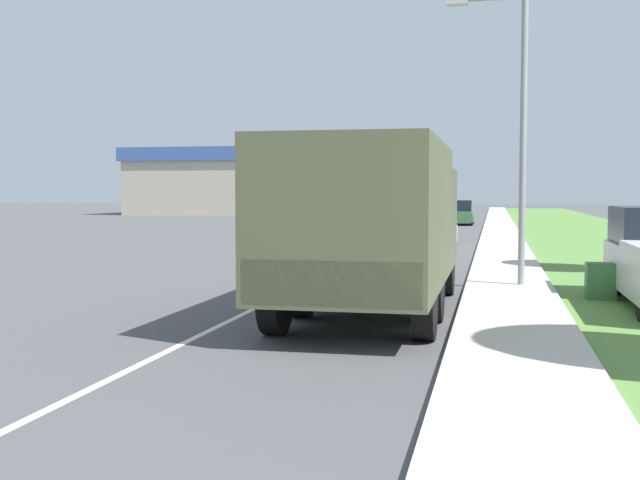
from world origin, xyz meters
name	(u,v)px	position (x,y,z in m)	size (l,w,h in m)	color
ground_plane	(410,233)	(0.00, 40.00, 0.00)	(180.00, 180.00, 0.00)	#4C4C4F
lane_centre_stripe	(410,233)	(0.00, 40.00, 0.00)	(0.12, 120.00, 0.00)	silver
sidewalk_right	(501,232)	(4.50, 40.00, 0.06)	(1.80, 120.00, 0.12)	beige
grass_strip_right	(594,234)	(8.90, 40.00, 0.01)	(7.00, 120.00, 0.02)	#56843D
military_truck	(373,219)	(2.15, 12.97, 1.62)	(2.48, 7.67, 2.87)	#474C38
car_nearest_ahead	(430,231)	(1.93, 28.28, 0.66)	(1.75, 4.84, 1.45)	#B7BABF
car_second_ahead	(383,217)	(-1.56, 41.42, 0.73)	(1.95, 4.47, 1.63)	tan
car_third_ahead	(458,214)	(1.98, 50.36, 0.69)	(1.85, 4.00, 1.53)	#336B3D
car_fourth_ahead	(418,208)	(-1.66, 62.53, 0.76)	(1.95, 4.72, 1.72)	#B7BABF
car_farthest_ahead	(428,206)	(-2.00, 76.50, 0.64)	(1.89, 4.00, 1.40)	#336B3D
lamp_post	(512,107)	(4.52, 16.86, 3.86)	(1.69, 0.24, 6.18)	gray
utility_box	(601,281)	(6.20, 15.58, 0.37)	(0.55, 0.45, 0.70)	#3D7042
building_distant	(225,182)	(-20.17, 70.06, 2.97)	(15.31, 13.09, 5.87)	#B2A893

